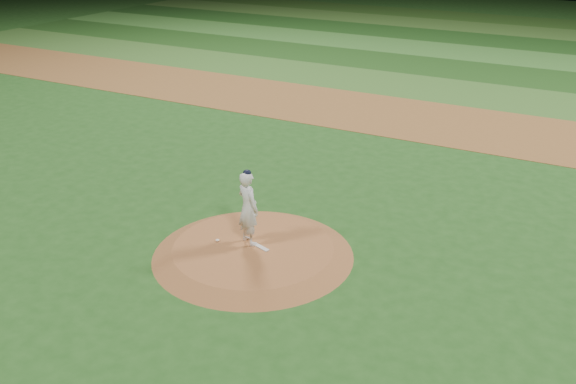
{
  "coord_description": "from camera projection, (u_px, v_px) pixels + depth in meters",
  "views": [
    {
      "loc": [
        8.16,
        -13.04,
        8.72
      ],
      "look_at": [
        0.0,
        2.0,
        1.1
      ],
      "focal_mm": 40.0,
      "sensor_mm": 36.0,
      "label": 1
    }
  ],
  "objects": [
    {
      "name": "outfield_stripe_4",
      "position": [
        520.0,
        31.0,
        49.28
      ],
      "size": [
        70.0,
        5.0,
        0.02
      ],
      "primitive_type": "cube",
      "color": "#386625",
      "rests_on": "ground"
    },
    {
      "name": "outfield_stripe_1",
      "position": [
        472.0,
        71.0,
        37.24
      ],
      "size": [
        70.0,
        5.0,
        0.02
      ],
      "primitive_type": "cube",
      "color": "#1D4616",
      "rests_on": "ground"
    },
    {
      "name": "outfield_stripe_0",
      "position": [
        449.0,
        91.0,
        33.22
      ],
      "size": [
        70.0,
        5.0,
        0.02
      ],
      "primitive_type": "cube",
      "color": "#376825",
      "rests_on": "ground"
    },
    {
      "name": "outfield_stripe_5",
      "position": [
        531.0,
        22.0,
        53.3
      ],
      "size": [
        70.0,
        5.0,
        0.02
      ],
      "primitive_type": "cube",
      "color": "#264E19",
      "rests_on": "ground"
    },
    {
      "name": "infield_dirt_band",
      "position": [
        415.0,
        119.0,
        28.81
      ],
      "size": [
        70.0,
        6.0,
        0.02
      ],
      "primitive_type": "cube",
      "color": "brown",
      "rests_on": "ground"
    },
    {
      "name": "pitcher_on_mound",
      "position": [
        248.0,
        208.0,
        17.27
      ],
      "size": [
        0.9,
        0.77,
        2.16
      ],
      "color": "white",
      "rests_on": "pitchers_mound"
    },
    {
      "name": "outfield_stripe_3",
      "position": [
        507.0,
        42.0,
        45.27
      ],
      "size": [
        70.0,
        5.0,
        0.02
      ],
      "primitive_type": "cube",
      "color": "#1A4416",
      "rests_on": "ground"
    },
    {
      "name": "pitchers_mound",
      "position": [
        253.0,
        251.0,
        17.52
      ],
      "size": [
        5.5,
        5.5,
        0.25
      ],
      "primitive_type": "cone",
      "color": "#995A2F",
      "rests_on": "ground"
    },
    {
      "name": "rosin_bag",
      "position": [
        218.0,
        240.0,
        17.75
      ],
      "size": [
        0.11,
        0.11,
        0.06
      ],
      "primitive_type": "ellipsoid",
      "color": "white",
      "rests_on": "pitchers_mound"
    },
    {
      "name": "outfield_stripe_2",
      "position": [
        492.0,
        55.0,
        41.25
      ],
      "size": [
        70.0,
        5.0,
        0.02
      ],
      "primitive_type": "cube",
      "color": "#36732A",
      "rests_on": "ground"
    },
    {
      "name": "ground",
      "position": [
        253.0,
        255.0,
        17.57
      ],
      "size": [
        120.0,
        120.0,
        0.0
      ],
      "primitive_type": "plane",
      "color": "#204F19",
      "rests_on": "ground"
    },
    {
      "name": "pitching_rubber",
      "position": [
        261.0,
        247.0,
        17.4
      ],
      "size": [
        0.53,
        0.28,
        0.03
      ],
      "primitive_type": "cube",
      "rotation": [
        0.0,
        0.0,
        -0.32
      ],
      "color": "beige",
      "rests_on": "pitchers_mound"
    }
  ]
}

